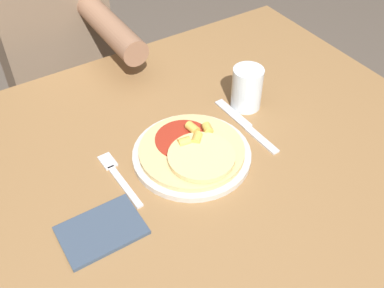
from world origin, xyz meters
The scene contains 8 objects.
dining_table centered at (0.00, 0.00, 0.62)m, with size 1.20×0.93×0.72m.
plate centered at (0.01, 0.00, 0.73)m, with size 0.26×0.26×0.01m.
pizza centered at (0.01, -0.01, 0.75)m, with size 0.23×0.23×0.04m.
fork centered at (-0.15, 0.03, 0.72)m, with size 0.03×0.18×0.00m.
knife centered at (0.17, 0.01, 0.72)m, with size 0.03×0.22×0.00m.
drinking_glass centered at (0.22, 0.08, 0.77)m, with size 0.07×0.07×0.11m.
napkin centered at (-0.24, -0.08, 0.73)m, with size 0.15×0.11×0.01m.
person_diner centered at (-0.06, 0.70, 0.66)m, with size 0.32×0.52×1.14m.
Camera 1 is at (-0.36, -0.58, 1.42)m, focal length 42.00 mm.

